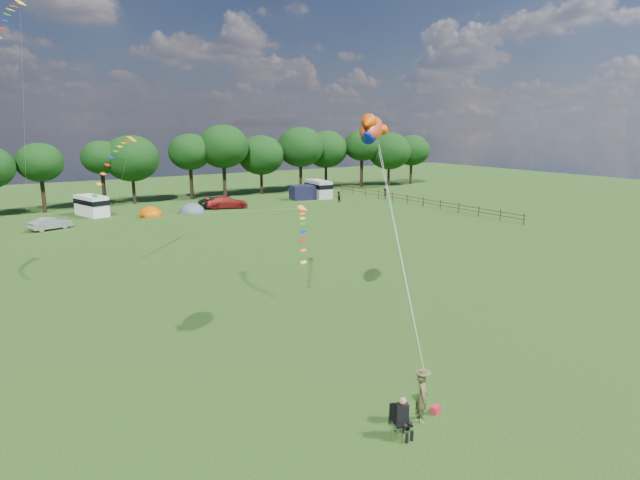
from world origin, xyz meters
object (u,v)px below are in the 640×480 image
car_d (218,202)px  camp_chair (401,413)px  kite_flyer (422,397)px  car_c (227,202)px  walker_b (385,193)px  campervan_c (92,205)px  walker_a (338,197)px  tent_orange (151,216)px  campervan_d (318,188)px  car_b (50,223)px  fish_kite (371,129)px  tent_greyblue (192,213)px

car_d → camp_chair: bearing=172.7°
kite_flyer → camp_chair: 1.30m
car_c → walker_b: (22.17, -4.08, -0.01)m
campervan_c → walker_a: (29.97, -6.59, -0.51)m
car_c → tent_orange: (-9.58, -0.34, -0.74)m
car_c → kite_flyer: kite_flyer is taller
campervan_d → walker_b: 9.49m
campervan_c → car_b: bearing=126.8°
car_b → walker_b: walker_b is taller
car_b → tent_orange: (10.73, 2.88, -0.63)m
car_c → campervan_d: bearing=-63.1°
kite_flyer → fish_kite: fish_kite is taller
car_d → fish_kite: size_ratio=1.62×
campervan_c → kite_flyer: bearing=166.0°
tent_orange → walker_a: size_ratio=2.05×
car_c → tent_orange: 9.61m
fish_kite → walker_a: bearing=14.1°
car_d → campervan_c: (-14.50, 2.37, 0.56)m
campervan_c → walker_a: size_ratio=3.48×
camp_chair → walker_a: 55.22m
campervan_d → tent_orange: (-24.64, -2.52, -1.30)m
campervan_c → fish_kite: fish_kite is taller
kite_flyer → tent_orange: bearing=37.3°
car_c → campervan_c: 15.57m
car_d → camp_chair: camp_chair is taller
kite_flyer → walker_a: size_ratio=1.23×
tent_orange → kite_flyer: bearing=-95.0°
fish_kite → walker_b: size_ratio=2.06×
fish_kite → walker_a: (24.39, 37.52, -9.39)m
tent_orange → fish_kite: 41.62m
car_c → campervan_c: bearing=96.0°
tent_orange → fish_kite: bearing=-90.0°
tent_greyblue → fish_kite: fish_kite is taller
tent_orange → tent_greyblue: size_ratio=0.90×
campervan_c → tent_orange: (5.61, -3.74, -1.23)m
kite_flyer → campervan_c: bearing=43.7°
car_d → walker_a: 16.04m
car_c → camp_chair: 51.87m
car_b → fish_kite: 40.12m
car_c → tent_greyblue: car_c is taller
car_d → fish_kite: bearing=176.5°
walker_b → walker_a: bearing=-42.3°
fish_kite → walker_a: 45.73m
tent_orange → fish_kite: fish_kite is taller
tent_greyblue → campervan_d: bearing=8.9°
car_d → fish_kite: fish_kite is taller
fish_kite → walker_b: fish_kite is taller
kite_flyer → walker_b: size_ratio=1.21×
fish_kite → walker_b: 49.39m
campervan_d → fish_kite: bearing=156.7°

